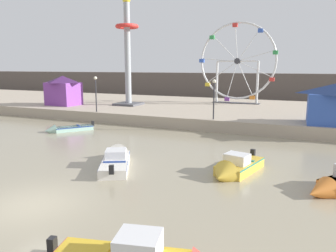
{
  "coord_description": "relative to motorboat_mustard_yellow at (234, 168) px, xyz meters",
  "views": [
    {
      "loc": [
        9.92,
        -9.01,
        5.45
      ],
      "look_at": [
        0.98,
        11.21,
        1.41
      ],
      "focal_mm": 34.66,
      "sensor_mm": 36.0,
      "label": 1
    }
  ],
  "objects": [
    {
      "name": "carnival_booth_blue_tent",
      "position": [
        5.03,
        12.13,
        2.33
      ],
      "size": [
        4.3,
        3.66,
        3.17
      ],
      "rotation": [
        0.0,
        0.0,
        0.04
      ],
      "color": "#3356B7",
      "rests_on": "quay_promenade"
    },
    {
      "name": "ferris_wheel_white_frame",
      "position": [
        -5.14,
        24.04,
        5.59
      ],
      "size": [
        9.43,
        1.2,
        9.77
      ],
      "color": "silver",
      "rests_on": "quay_promenade"
    },
    {
      "name": "quay_promenade",
      "position": [
        -6.57,
        19.91,
        0.17
      ],
      "size": [
        110.0,
        19.63,
        1.02
      ],
      "primitive_type": "cube",
      "color": "tan",
      "rests_on": "ground_plane"
    },
    {
      "name": "promenade_lamp_near",
      "position": [
        -4.19,
        10.7,
        2.95
      ],
      "size": [
        0.32,
        0.32,
        3.4
      ],
      "color": "#2D2D33",
      "rests_on": "quay_promenade"
    },
    {
      "name": "motorboat_white_red_stripe",
      "position": [
        -6.55,
        -0.83,
        -0.03
      ],
      "size": [
        3.51,
        4.99,
        1.34
      ],
      "rotation": [
        0.0,
        0.0,
        2.06
      ],
      "color": "silver",
      "rests_on": "ground_plane"
    },
    {
      "name": "ground_plane",
      "position": [
        -6.57,
        -6.97,
        -0.34
      ],
      "size": [
        240.0,
        240.0,
        0.0
      ],
      "primitive_type": "plane",
      "color": "gray"
    },
    {
      "name": "drop_tower_steel_tower",
      "position": [
        -16.29,
        16.96,
        6.76
      ],
      "size": [
        2.8,
        2.8,
        12.28
      ],
      "color": "#999EA3",
      "rests_on": "quay_promenade"
    },
    {
      "name": "distant_town_skyline",
      "position": [
        -6.57,
        39.63,
        1.86
      ],
      "size": [
        140.0,
        3.0,
        4.4
      ],
      "primitive_type": "cube",
      "color": "#564C47",
      "rests_on": "ground_plane"
    },
    {
      "name": "motorboat_mustard_yellow",
      "position": [
        0.0,
        0.0,
        0.0
      ],
      "size": [
        2.31,
        4.23,
        1.46
      ],
      "rotation": [
        0.0,
        0.0,
        4.47
      ],
      "color": "gold",
      "rests_on": "ground_plane"
    },
    {
      "name": "motorboat_seafoam",
      "position": [
        -15.66,
        5.4,
        -0.12
      ],
      "size": [
        3.19,
        3.8,
        1.01
      ],
      "rotation": [
        0.0,
        0.0,
        4.07
      ],
      "color": "#93BCAD",
      "rests_on": "ground_plane"
    },
    {
      "name": "carnival_booth_purple_stall",
      "position": [
        -23.28,
        13.88,
        2.46
      ],
      "size": [
        4.08,
        3.21,
        3.41
      ],
      "rotation": [
        0.0,
        0.0,
        -0.07
      ],
      "color": "purple",
      "rests_on": "quay_promenade"
    },
    {
      "name": "promenade_lamp_far",
      "position": [
        -16.19,
        10.54,
        3.01
      ],
      "size": [
        0.32,
        0.32,
        3.51
      ],
      "color": "#2D2D33",
      "rests_on": "quay_promenade"
    }
  ]
}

